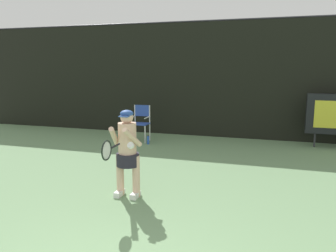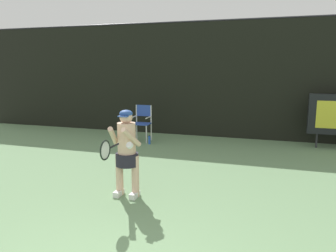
% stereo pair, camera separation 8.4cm
% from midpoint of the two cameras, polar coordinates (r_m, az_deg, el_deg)
% --- Properties ---
extents(backdrop_screen, '(18.00, 0.12, 3.66)m').
position_cam_midpoint_polar(backdrop_screen, '(10.58, 10.12, 7.78)').
color(backdrop_screen, black).
rests_on(backdrop_screen, ground).
extents(umpire_chair, '(0.52, 0.44, 1.08)m').
position_cam_midpoint_polar(umpire_chair, '(10.01, -4.24, 0.92)').
color(umpire_chair, white).
rests_on(umpire_chair, ground).
extents(water_bottle, '(0.07, 0.07, 0.27)m').
position_cam_midpoint_polar(water_bottle, '(9.64, -2.98, -2.43)').
color(water_bottle, blue).
rests_on(water_bottle, ground).
extents(tennis_player, '(0.53, 0.59, 1.51)m').
position_cam_midpoint_polar(tennis_player, '(5.68, -6.74, -4.04)').
color(tennis_player, white).
rests_on(tennis_player, ground).
extents(tennis_racket, '(0.03, 0.60, 0.31)m').
position_cam_midpoint_polar(tennis_racket, '(5.07, -10.19, -4.07)').
color(tennis_racket, black).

